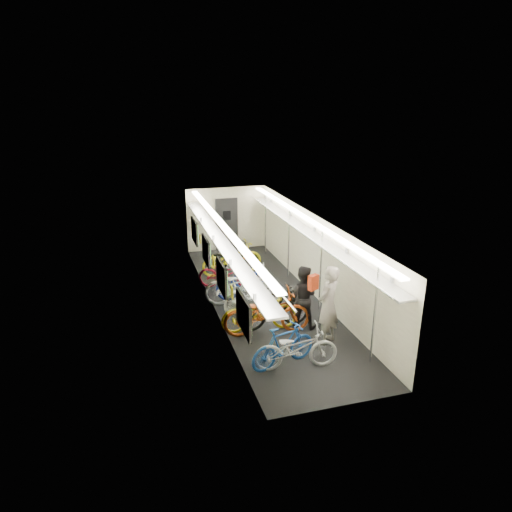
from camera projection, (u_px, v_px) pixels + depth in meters
train_car_shell at (246, 239)px, 13.17m from camera, size 10.00×10.00×10.00m
bicycle_0 at (296, 348)px, 9.67m from camera, size 1.87×0.84×0.95m
bicycle_1 at (283, 346)px, 9.76m from camera, size 1.65×0.85×0.95m
bicycle_2 at (267, 313)px, 11.08m from camera, size 2.21×0.94×1.13m
bicycle_3 at (274, 307)px, 11.36m from camera, size 1.93×0.61×1.15m
bicycle_4 at (259, 312)px, 11.27m from camera, size 1.97×0.80×1.01m
bicycle_5 at (253, 292)px, 12.36m from camera, size 1.89×1.03×1.09m
bicycle_6 at (243, 286)px, 12.69m from camera, size 2.28×1.25×1.13m
bicycle_7 at (246, 283)px, 12.97m from camera, size 1.82×0.90×1.05m
bicycle_8 at (228, 273)px, 13.87m from camera, size 1.91×1.29×0.95m
bicycle_9 at (233, 256)px, 15.17m from camera, size 1.82×0.61×1.08m
bicycle_10 at (232, 258)px, 14.99m from camera, size 2.12×0.94×1.08m
passenger_near at (328, 305)px, 10.58m from camera, size 0.84×0.78×1.92m
passenger_mid at (302, 297)px, 11.38m from camera, size 0.99×0.92×1.63m
backpack at (313, 282)px, 11.05m from camera, size 0.29×0.23×0.38m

